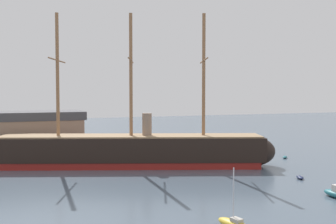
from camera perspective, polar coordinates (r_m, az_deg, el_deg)
The scene contains 5 objects.
tall_ship at distance 74.55m, azimuth -5.29°, elevation -5.45°, with size 56.45×24.55×28.30m.
sailboat_near_centre at distance 42.14m, azimuth 9.57°, elevation -15.58°, with size 2.43×5.00×6.26m.
dinghy_alongside_stern at distance 67.62m, azimuth 18.39°, elevation -8.87°, with size 1.63×2.33×0.50m.
dinghy_far_right at distance 87.38m, azimuth 16.41°, elevation -6.21°, with size 2.08×2.12×0.49m.
motorboat_distant_centre at distance 83.71m, azimuth -2.95°, elevation -6.20°, with size 4.16×4.69×1.87m.
Camera 1 is at (-22.85, -14.25, 13.82)m, focal length 42.54 mm.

